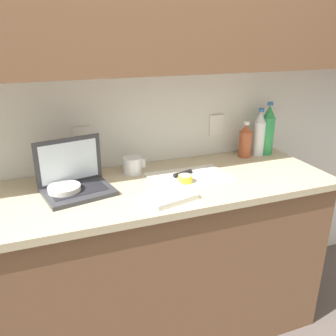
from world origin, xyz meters
The scene contains 13 objects.
ground_plane centered at (0.00, 0.00, 0.00)m, with size 12.00×12.00×0.00m, color #564C47.
wall_back centered at (0.00, 0.24, 1.56)m, with size 5.20×0.38×2.60m.
counter_unit centered at (-0.02, 0.00, 0.46)m, with size 1.96×0.62×0.91m.
laptop centered at (-0.29, 0.06, 0.97)m, with size 0.35×0.28×0.24m.
cutting_board centered at (0.27, 0.00, 0.91)m, with size 0.40×0.28×0.01m, color silver.
knife centered at (0.27, 0.04, 0.93)m, with size 0.25×0.10×0.02m.
lemon_half_cut centered at (0.22, -0.05, 0.94)m, with size 0.07×0.07×0.04m.
bottle_green_soda centered at (0.71, 0.20, 1.01)m, with size 0.08×0.08×0.21m.
bottle_oil_tall centered at (0.80, 0.20, 1.04)m, with size 0.07×0.07×0.28m.
bottle_water_clear centered at (0.86, 0.20, 1.05)m, with size 0.08×0.08×0.31m.
measuring_cup centered at (0.02, 0.18, 0.95)m, with size 0.12×0.10×0.09m.
bowl_white centered at (-0.34, 0.03, 0.93)m, with size 0.15×0.15×0.05m.
dish_towel centered at (0.09, -0.17, 0.92)m, with size 0.22×0.16×0.02m, color silver.
Camera 1 is at (-0.42, -1.51, 1.60)m, focal length 38.00 mm.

